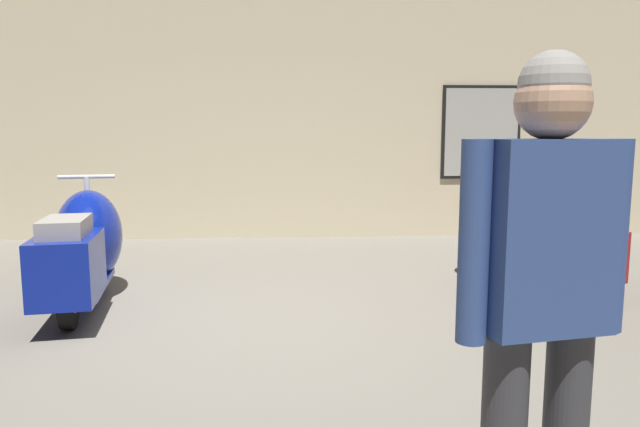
# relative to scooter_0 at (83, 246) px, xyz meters

# --- Properties ---
(ground_plane) EXTENTS (60.00, 60.00, 0.00)m
(ground_plane) POSITION_rel_scooter_0_xyz_m (1.50, -0.89, -0.47)
(ground_plane) COLOR slate
(showroom_back_wall) EXTENTS (18.00, 0.24, 3.94)m
(showroom_back_wall) POSITION_rel_scooter_0_xyz_m (1.51, 3.05, 1.49)
(showroom_back_wall) COLOR beige
(showroom_back_wall) RESTS_ON ground
(scooter_0) EXTENTS (0.74, 1.76, 1.04)m
(scooter_0) POSITION_rel_scooter_0_xyz_m (0.00, 0.00, 0.00)
(scooter_0) COLOR black
(scooter_0) RESTS_ON ground
(scooter_1) EXTENTS (1.16, 1.56, 0.94)m
(scooter_1) POSITION_rel_scooter_0_xyz_m (3.81, 0.33, -0.04)
(scooter_1) COLOR black
(scooter_1) RESTS_ON ground
(visitor_0) EXTENTS (0.54, 0.31, 1.63)m
(visitor_0) POSITION_rel_scooter_0_xyz_m (2.45, -3.14, 0.47)
(visitor_0) COLOR black
(visitor_0) RESTS_ON ground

